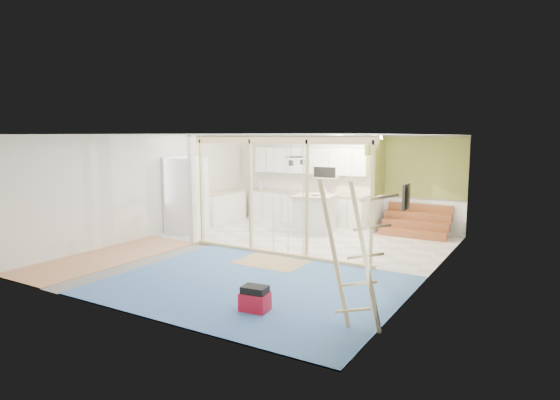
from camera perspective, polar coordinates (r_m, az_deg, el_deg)
The scene contains 17 objects.
room at distance 10.13m, azimuth -1.71°, elevation 0.58°, with size 7.01×8.01×2.61m.
floor_overlays at distance 10.39m, azimuth -1.16°, elevation -6.48°, with size 7.00×8.00×0.03m.
stud_frame at distance 10.25m, azimuth -3.00°, elevation 2.38°, with size 4.66×0.14×2.60m.
base_cabinets at distance 13.92m, azimuth 0.12°, elevation -0.90°, with size 4.45×2.24×0.93m.
upper_cabinets at distance 13.81m, azimuth 3.84°, elevation 4.66°, with size 3.60×0.41×0.85m.
green_partition at distance 12.70m, azimuth 15.17°, elevation 0.16°, with size 2.25×1.51×2.60m.
pot_rack at distance 11.85m, azimuth 1.94°, elevation 5.01°, with size 0.52×0.52×0.72m.
sheathing_panel at distance 6.88m, azimuth 14.07°, elevation -3.09°, with size 0.02×4.00×2.60m, color tan.
electrical_panel at distance 7.41m, azimuth 15.12°, elevation 0.38°, with size 0.04×0.30×0.40m, color #37373C.
ceiling_light at distance 12.16m, azimuth 11.64°, elevation 7.49°, with size 0.32×0.32×0.08m, color #FFEABF.
fridge at distance 12.69m, azimuth -11.35°, elevation 0.56°, with size 0.93×0.90×2.02m.
island at distance 12.51m, azimuth 4.28°, elevation -1.72°, with size 1.19×1.19×1.02m.
bowl at distance 12.29m, azimuth 4.39°, elevation 0.68°, with size 0.25×0.25×0.06m, color beige.
soap_bottle_a at distance 14.52m, azimuth -2.40°, elevation 1.89°, with size 0.11×0.12×0.30m, color silver.
soap_bottle_b at distance 13.51m, azimuth 5.53°, elevation 1.20°, with size 0.09×0.09×0.20m, color silver.
toolbox at distance 7.05m, azimuth -3.07°, elevation -12.01°, with size 0.44×0.35×0.39m.
ladder at distance 6.23m, azimuth 8.98°, elevation -6.73°, with size 1.07×0.14×1.99m.
Camera 1 is at (5.39, -8.49, 2.57)m, focal length 30.00 mm.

